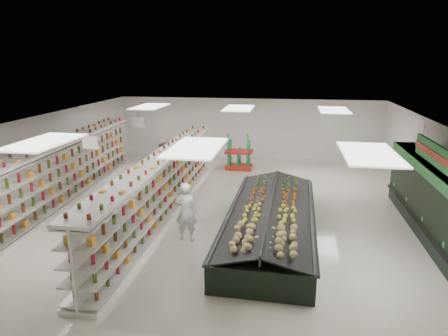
% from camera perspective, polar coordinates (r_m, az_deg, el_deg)
% --- Properties ---
extents(floor, '(16.00, 16.00, 0.00)m').
position_cam_1_polar(floor, '(14.31, -0.08, -6.06)').
color(floor, beige).
rests_on(floor, ground).
extents(ceiling, '(14.00, 16.00, 0.02)m').
position_cam_1_polar(ceiling, '(13.48, -0.09, 6.71)').
color(ceiling, white).
rests_on(ceiling, wall_back).
extents(wall_back, '(14.00, 0.02, 3.20)m').
position_cam_1_polar(wall_back, '(21.57, 3.42, 5.64)').
color(wall_back, white).
rests_on(wall_back, floor).
extents(wall_front, '(14.00, 0.02, 3.20)m').
position_cam_1_polar(wall_front, '(6.66, -12.04, -17.97)').
color(wall_front, white).
rests_on(wall_front, floor).
extents(wall_left, '(0.02, 16.00, 3.20)m').
position_cam_1_polar(wall_left, '(16.44, -24.92, 1.16)').
color(wall_left, white).
rests_on(wall_left, floor).
extents(wall_right, '(0.02, 16.00, 3.20)m').
position_cam_1_polar(wall_right, '(14.46, 28.44, -1.07)').
color(wall_right, white).
rests_on(wall_right, floor).
extents(produce_wall_case, '(0.93, 8.00, 2.20)m').
position_cam_1_polar(produce_wall_case, '(13.05, 28.35, -4.33)').
color(produce_wall_case, black).
rests_on(produce_wall_case, floor).
extents(aisle_sign_near, '(0.52, 0.06, 0.75)m').
position_cam_1_polar(aisle_sign_near, '(12.89, -18.56, 3.49)').
color(aisle_sign_near, white).
rests_on(aisle_sign_near, ceiling).
extents(aisle_sign_far, '(0.52, 0.06, 0.75)m').
position_cam_1_polar(aisle_sign_far, '(16.47, -12.15, 6.37)').
color(aisle_sign_far, white).
rests_on(aisle_sign_far, ceiling).
extents(hortifruti_banner, '(0.12, 3.20, 0.95)m').
position_cam_1_polar(hortifruti_banner, '(12.60, 27.93, 1.75)').
color(hortifruti_banner, '#1B6825').
rests_on(hortifruti_banner, ceiling).
extents(gondola_left, '(1.64, 13.14, 2.27)m').
position_cam_1_polar(gondola_left, '(15.54, -23.37, -1.56)').
color(gondola_left, white).
rests_on(gondola_left, floor).
extents(gondola_center, '(0.93, 11.90, 2.06)m').
position_cam_1_polar(gondola_center, '(13.91, -8.75, -2.74)').
color(gondola_center, white).
rests_on(gondola_center, floor).
extents(produce_island, '(2.77, 7.27, 1.08)m').
position_cam_1_polar(produce_island, '(12.37, 6.71, -7.25)').
color(produce_island, black).
rests_on(produce_island, floor).
extents(soda_endcap, '(1.31, 0.91, 1.66)m').
position_cam_1_polar(soda_endcap, '(19.38, 2.15, 2.15)').
color(soda_endcap, '#B22714').
rests_on(soda_endcap, floor).
extents(shopper_main, '(0.67, 0.46, 1.78)m').
position_cam_1_polar(shopper_main, '(11.81, -5.46, -6.24)').
color(shopper_main, silver).
rests_on(shopper_main, floor).
extents(shopper_background, '(0.64, 0.93, 1.78)m').
position_cam_1_polar(shopper_background, '(17.83, -8.55, 1.11)').
color(shopper_background, tan).
rests_on(shopper_background, floor).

